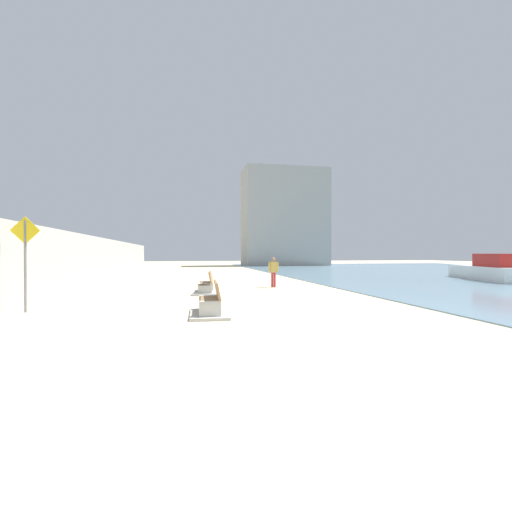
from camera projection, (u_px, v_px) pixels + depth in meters
ground_plane at (209, 280)px, 25.05m from camera, size 120.00×120.00×0.00m
seawall at (88, 259)px, 23.58m from camera, size 0.80×64.00×2.86m
bench_near at (210, 307)px, 11.01m from camera, size 1.20×2.15×0.98m
bench_far at (206, 288)px, 16.92m from camera, size 1.34×2.21×0.98m
person_walking at (273, 270)px, 19.95m from camera, size 0.53×0.21×1.58m
boat_nearest at (484, 267)px, 31.09m from camera, size 2.97×4.54×1.61m
boat_far_right at (487, 270)px, 24.83m from camera, size 3.60×7.66×1.73m
pedestrian_sign at (25, 253)px, 11.48m from camera, size 0.85×0.08×2.92m
harbor_building at (285, 218)px, 54.99m from camera, size 12.00×6.00×13.94m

